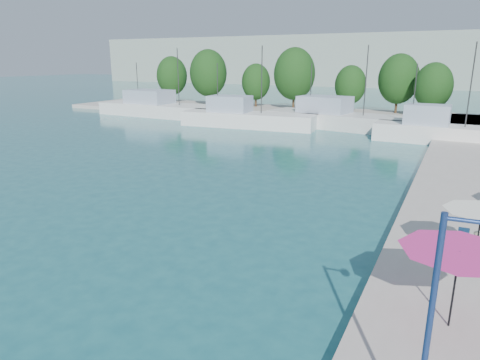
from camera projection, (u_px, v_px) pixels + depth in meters
The scene contains 15 objects.
quay_far at pixel (336, 116), 62.42m from camera, with size 90.00×16.00×0.60m, color #A9A199.
hill_west at pixel (345, 61), 149.64m from camera, with size 180.00×40.00×16.00m, color gray.
trawler_01 at pixel (164, 109), 64.02m from camera, with size 22.45×6.53×10.20m.
trawler_02 at pixel (245, 118), 53.81m from camera, with size 17.28×5.86×10.20m.
trawler_03 at pixel (343, 120), 52.47m from camera, with size 20.82×8.46×10.20m.
trawler_04 at pixel (444, 133), 43.01m from camera, with size 14.27×4.02×10.20m.
tree_01 at pixel (172, 76), 78.51m from camera, with size 5.57×5.57×8.25m.
tree_02 at pixel (208, 73), 72.82m from camera, with size 6.31×6.31×9.35m.
tree_03 at pixel (256, 82), 70.93m from camera, with size 4.75×4.75×7.03m.
tree_04 at pixel (294, 74), 66.28m from camera, with size 6.40×6.40×9.48m.
tree_05 at pixel (350, 85), 64.23m from camera, with size 4.63×4.63×6.85m.
tree_06 at pixel (399, 79), 61.74m from camera, with size 5.74×5.74×8.49m.
tree_07 at pixel (433, 86), 56.70m from camera, with size 4.93×4.93×7.30m.
umbrella_pink at pixel (458, 259), 11.98m from camera, with size 3.31×3.31×2.38m.
street_lamp at pixel (453, 295), 7.62m from camera, with size 1.04×0.36×5.03m.
Camera 1 is at (8.18, 4.89, 8.12)m, focal length 32.00 mm.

